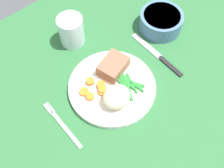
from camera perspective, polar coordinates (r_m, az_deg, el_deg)
The scene contains 10 objects.
dining_table at distance 78.66cm, azimuth 2.80°, elevation -0.53°, with size 120.00×90.00×2.00cm.
dinner_plate at distance 76.36cm, azimuth 0.00°, elevation -0.69°, with size 24.30×24.30×1.60cm, color white.
meat_portion at distance 76.83cm, azimuth 0.01°, elevation 3.54°, with size 8.22×6.17×3.60cm, color #936047.
mashed_potatoes at distance 71.21cm, azimuth 0.95°, elevation -2.69°, with size 7.67×6.60×4.95cm, color beige.
carrot_slices at distance 74.66cm, azimuth -3.33°, elevation -1.03°, with size 7.17×6.97×1.29cm.
green_beans at distance 75.71cm, azimuth 3.40°, elevation 0.08°, with size 6.40×10.20×0.87cm.
fork at distance 73.12cm, azimuth -10.11°, elevation -8.53°, with size 1.44×16.60×0.40cm.
knife at distance 84.28cm, azimuth 9.49°, elevation 5.88°, with size 1.70×20.50×0.64cm.
water_glass at distance 84.86cm, azimuth -8.41°, elevation 10.63°, with size 7.63×7.63×9.27cm.
salad_bowl at distance 89.56cm, azimuth 10.15°, elevation 12.84°, with size 13.49×13.49×5.54cm.
Camera 1 is at (-28.45, -27.41, 69.02)cm, focal length 43.97 mm.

